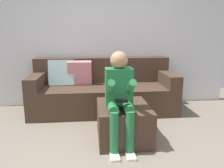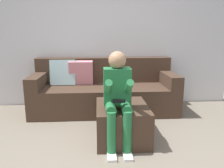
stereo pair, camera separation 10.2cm
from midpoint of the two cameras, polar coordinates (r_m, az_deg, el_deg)
name	(u,v)px [view 2 (the right image)]	position (r m, az deg, el deg)	size (l,w,h in m)	color
ground_plane	(112,166)	(2.41, 1.32, -20.45)	(6.24, 6.24, 0.00)	slate
wall_back	(104,33)	(4.20, -1.31, 13.08)	(4.80, 0.10, 2.69)	silver
couch_sectional	(103,91)	(3.89, -1.46, -1.85)	(2.44, 0.90, 0.90)	#473326
ottoman	(122,122)	(2.88, 3.60, -9.74)	(0.64, 0.78, 0.45)	#473326
person_seated	(118,93)	(2.56, 2.64, -2.47)	(0.32, 0.57, 1.13)	#26723F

